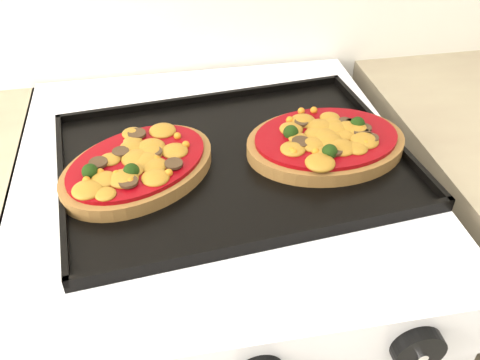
{
  "coord_description": "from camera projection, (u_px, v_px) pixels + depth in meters",
  "views": [
    {
      "loc": [
        -0.11,
        1.05,
        1.38
      ],
      "look_at": [
        -0.01,
        1.63,
        0.92
      ],
      "focal_mm": 40.0,
      "sensor_mm": 36.0,
      "label": 1
    }
  ],
  "objects": [
    {
      "name": "pizza_left",
      "position": [
        138.0,
        165.0,
        0.74
      ],
      "size": [
        0.28,
        0.27,
        0.03
      ],
      "primitive_type": null,
      "rotation": [
        0.0,
        0.0,
        0.61
      ],
      "color": "olive",
      "rests_on": "baking_tray"
    },
    {
      "name": "control_panel",
      "position": [
        257.0,
        360.0,
        0.59
      ],
      "size": [
        0.6,
        0.02,
        0.09
      ],
      "primitive_type": "cube",
      "color": "silver",
      "rests_on": "stove"
    },
    {
      "name": "knob_right",
      "position": [
        418.0,
        349.0,
        0.6
      ],
      "size": [
        0.06,
        0.02,
        0.06
      ],
      "primitive_type": "cylinder",
      "rotation": [
        1.57,
        0.0,
        0.0
      ],
      "color": "black",
      "rests_on": "control_panel"
    },
    {
      "name": "stove",
      "position": [
        221.0,
        340.0,
        1.08
      ],
      "size": [
        0.6,
        0.6,
        0.91
      ],
      "primitive_type": "cube",
      "color": "silver",
      "rests_on": "floor"
    },
    {
      "name": "baking_tray",
      "position": [
        234.0,
        158.0,
        0.78
      ],
      "size": [
        0.53,
        0.41,
        0.02
      ],
      "primitive_type": "cube",
      "rotation": [
        0.0,
        0.0,
        0.1
      ],
      "color": "black",
      "rests_on": "stove"
    },
    {
      "name": "pizza_right",
      "position": [
        326.0,
        141.0,
        0.79
      ],
      "size": [
        0.25,
        0.19,
        0.03
      ],
      "primitive_type": null,
      "rotation": [
        0.0,
        0.0,
        0.05
      ],
      "color": "olive",
      "rests_on": "baking_tray"
    }
  ]
}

